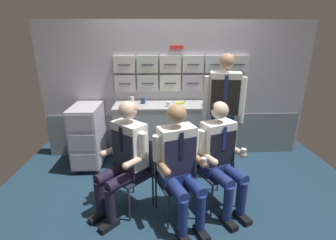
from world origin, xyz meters
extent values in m
cube|color=#1E384D|center=(0.00, 0.00, -0.02)|extent=(4.80, 4.80, 0.04)
cube|color=#ACAAB5|center=(0.00, 1.38, 1.07)|extent=(4.20, 0.06, 2.15)
cube|color=slate|center=(0.00, 1.34, 0.35)|extent=(4.12, 0.01, 0.70)
cube|color=#BDB5BB|center=(-0.78, 1.32, 1.23)|extent=(0.32, 0.06, 0.26)
cylinder|color=#1D2728|center=(-0.78, 1.28, 1.23)|extent=(0.18, 0.01, 0.01)
cube|color=#B3BDBD|center=(-0.43, 1.32, 1.23)|extent=(0.32, 0.06, 0.26)
cylinder|color=black|center=(-0.43, 1.28, 1.23)|extent=(0.18, 0.01, 0.01)
cube|color=silver|center=(-0.09, 1.32, 1.23)|extent=(0.32, 0.06, 0.26)
cylinder|color=black|center=(-0.09, 1.28, 1.23)|extent=(0.18, 0.01, 0.01)
cube|color=#B0A8B9|center=(0.26, 1.32, 1.23)|extent=(0.32, 0.06, 0.26)
cylinder|color=#24242E|center=(0.26, 1.28, 1.23)|extent=(0.18, 0.01, 0.01)
cube|color=#B0BEB7|center=(0.61, 1.32, 1.23)|extent=(0.32, 0.06, 0.26)
cylinder|color=#252A21|center=(0.61, 1.28, 1.23)|extent=(0.18, 0.01, 0.01)
cube|color=#B7B8BE|center=(0.95, 1.32, 1.23)|extent=(0.32, 0.06, 0.26)
cylinder|color=black|center=(0.95, 1.28, 1.23)|extent=(0.18, 0.01, 0.01)
cube|color=silver|center=(-0.78, 1.32, 1.51)|extent=(0.32, 0.06, 0.26)
cylinder|color=#1D2A23|center=(-0.78, 1.28, 1.51)|extent=(0.18, 0.01, 0.01)
cube|color=#B5C1B6|center=(-0.43, 1.32, 1.51)|extent=(0.32, 0.06, 0.26)
cylinder|color=#241E2E|center=(-0.43, 1.28, 1.51)|extent=(0.18, 0.01, 0.01)
cube|color=silver|center=(-0.09, 1.32, 1.51)|extent=(0.32, 0.06, 0.26)
cylinder|color=#291D2D|center=(-0.09, 1.28, 1.51)|extent=(0.18, 0.01, 0.01)
cube|color=silver|center=(0.26, 1.32, 1.51)|extent=(0.32, 0.06, 0.26)
cylinder|color=black|center=(0.26, 1.28, 1.51)|extent=(0.18, 0.01, 0.01)
cube|color=silver|center=(0.61, 1.32, 1.51)|extent=(0.32, 0.06, 0.26)
cylinder|color=#1C252A|center=(0.61, 1.28, 1.51)|extent=(0.18, 0.01, 0.01)
cube|color=silver|center=(0.95, 1.32, 1.51)|extent=(0.32, 0.06, 0.26)
cylinder|color=black|center=(0.95, 1.28, 1.51)|extent=(0.18, 0.01, 0.01)
cube|color=red|center=(0.01, 1.33, 1.76)|extent=(0.20, 0.02, 0.05)
cube|color=#BCC0BF|center=(-0.16, 1.09, 0.46)|extent=(1.52, 0.52, 0.92)
cube|color=#ADB1B0|center=(-0.16, 1.09, 0.94)|extent=(1.55, 0.53, 0.03)
sphere|color=black|center=(-1.50, 0.73, 0.04)|extent=(0.07, 0.07, 0.07)
sphere|color=black|center=(-1.19, 0.73, 0.04)|extent=(0.07, 0.07, 0.07)
sphere|color=black|center=(-1.50, 1.28, 0.04)|extent=(0.07, 0.07, 0.07)
sphere|color=black|center=(-1.19, 1.28, 0.04)|extent=(0.07, 0.07, 0.07)
cube|color=silver|center=(-1.34, 1.00, 0.51)|extent=(0.40, 0.64, 0.89)
cube|color=#ACA6B2|center=(-1.34, 0.68, 0.22)|extent=(0.35, 0.01, 0.24)
cube|color=#ACA6B2|center=(-1.34, 0.68, 0.51)|extent=(0.35, 0.01, 0.24)
cube|color=#ACA6B2|center=(-1.34, 0.68, 0.81)|extent=(0.35, 0.01, 0.24)
cylinder|color=#28282D|center=(-1.34, 0.70, 0.94)|extent=(0.32, 0.02, 0.02)
cylinder|color=#2D2D33|center=(-0.86, -0.01, 0.20)|extent=(0.02, 0.02, 0.41)
cylinder|color=#2D2D33|center=(-0.60, -0.26, 0.20)|extent=(0.02, 0.02, 0.41)
cylinder|color=#2D2D33|center=(-0.61, 0.25, 0.20)|extent=(0.02, 0.02, 0.41)
cylinder|color=#2D2D33|center=(-0.35, 0.00, 0.20)|extent=(0.02, 0.02, 0.41)
cube|color=#1C2234|center=(-0.60, -0.01, 0.42)|extent=(0.57, 0.57, 0.02)
cube|color=#1C2234|center=(-0.47, 0.13, 0.63)|extent=(0.29, 0.27, 0.40)
cylinder|color=#2D2D33|center=(-0.61, 0.25, 0.63)|extent=(0.02, 0.02, 0.40)
cylinder|color=#2D2D33|center=(-0.35, 0.00, 0.63)|extent=(0.02, 0.02, 0.40)
cube|color=black|center=(-0.94, -0.23, 0.03)|extent=(0.22, 0.22, 0.06)
cube|color=black|center=(-0.80, -0.36, 0.03)|extent=(0.22, 0.22, 0.06)
cylinder|color=black|center=(-0.92, -0.20, 0.26)|extent=(0.10, 0.10, 0.40)
cylinder|color=black|center=(-0.78, -0.33, 0.26)|extent=(0.10, 0.10, 0.40)
cylinder|color=black|center=(-0.79, -0.07, 0.48)|extent=(0.37, 0.38, 0.13)
cylinder|color=black|center=(-0.65, -0.20, 0.48)|extent=(0.37, 0.38, 0.13)
cube|color=black|center=(-0.60, -0.01, 0.49)|extent=(0.39, 0.39, 0.12)
cube|color=white|center=(-0.59, 0.01, 0.80)|extent=(0.41, 0.41, 0.50)
cube|color=#21273A|center=(-0.66, -0.07, 0.76)|extent=(0.26, 0.25, 0.40)
cube|color=black|center=(-0.67, -0.08, 0.89)|extent=(0.04, 0.04, 0.28)
cylinder|color=white|center=(-0.74, 0.16, 0.85)|extent=(0.08, 0.08, 0.27)
cylinder|color=beige|center=(-0.81, 0.06, 0.70)|extent=(0.22, 0.23, 0.07)
sphere|color=beige|center=(-0.89, -0.02, 0.70)|extent=(0.08, 0.08, 0.08)
cylinder|color=white|center=(-0.43, -0.14, 0.85)|extent=(0.08, 0.08, 0.27)
cylinder|color=beige|center=(-0.52, -0.21, 0.70)|extent=(0.22, 0.23, 0.07)
sphere|color=beige|center=(-0.60, -0.29, 0.70)|extent=(0.08, 0.08, 0.08)
sphere|color=beige|center=(-0.59, 0.01, 1.19)|extent=(0.20, 0.20, 0.20)
ellipsoid|color=tan|center=(-0.58, 0.02, 1.20)|extent=(0.26, 0.26, 0.14)
cylinder|color=#2D2D33|center=(-0.18, -0.39, 0.20)|extent=(0.02, 0.02, 0.41)
cylinder|color=#2D2D33|center=(0.15, -0.27, 0.20)|extent=(0.02, 0.02, 0.41)
cylinder|color=#2D2D33|center=(-0.31, -0.06, 0.20)|extent=(0.02, 0.02, 0.41)
cylinder|color=#2D2D33|center=(0.03, 0.07, 0.20)|extent=(0.02, 0.02, 0.41)
cube|color=#1C2234|center=(-0.08, -0.16, 0.42)|extent=(0.51, 0.51, 0.02)
cube|color=#1C2234|center=(-0.14, 0.01, 0.63)|extent=(0.35, 0.15, 0.40)
cylinder|color=#2D2D33|center=(-0.31, -0.06, 0.63)|extent=(0.02, 0.02, 0.40)
cylinder|color=#2D2D33|center=(0.03, 0.07, 0.63)|extent=(0.02, 0.02, 0.40)
cube|color=black|center=(-0.03, -0.57, 0.03)|extent=(0.16, 0.24, 0.06)
cube|color=black|center=(0.15, -0.50, 0.03)|extent=(0.16, 0.24, 0.06)
cylinder|color=navy|center=(-0.04, -0.53, 0.26)|extent=(0.10, 0.10, 0.40)
cylinder|color=navy|center=(0.14, -0.46, 0.26)|extent=(0.10, 0.10, 0.40)
cylinder|color=navy|center=(-0.11, -0.36, 0.48)|extent=(0.26, 0.42, 0.13)
cylinder|color=navy|center=(0.08, -0.30, 0.48)|extent=(0.26, 0.42, 0.13)
cube|color=navy|center=(-0.08, -0.16, 0.49)|extent=(0.40, 0.31, 0.12)
cube|color=white|center=(-0.09, -0.14, 0.80)|extent=(0.43, 0.33, 0.50)
cube|color=#1F2039|center=(-0.05, -0.25, 0.76)|extent=(0.33, 0.13, 0.40)
cube|color=black|center=(-0.04, -0.25, 0.89)|extent=(0.04, 0.02, 0.28)
cylinder|color=white|center=(-0.29, -0.22, 0.85)|extent=(0.08, 0.08, 0.27)
cylinder|color=#AA7F57|center=(-0.23, -0.32, 0.70)|extent=(0.15, 0.26, 0.07)
sphere|color=#AA7F57|center=(-0.19, -0.42, 0.70)|extent=(0.08, 0.08, 0.08)
cylinder|color=white|center=(0.12, -0.07, 0.85)|extent=(0.08, 0.08, 0.27)
cylinder|color=#AA7F57|center=(0.14, -0.18, 0.70)|extent=(0.15, 0.26, 0.07)
sphere|color=#AA7F57|center=(0.18, -0.29, 0.70)|extent=(0.08, 0.08, 0.08)
cylinder|color=silver|center=(0.18, -0.29, 0.74)|extent=(0.06, 0.06, 0.06)
sphere|color=#AA7F57|center=(-0.09, -0.14, 1.19)|extent=(0.20, 0.20, 0.20)
ellipsoid|color=tan|center=(-0.09, -0.13, 1.21)|extent=(0.24, 0.24, 0.14)
cylinder|color=#2D2D33|center=(0.30, -0.22, 0.20)|extent=(0.02, 0.02, 0.41)
cylinder|color=#2D2D33|center=(0.63, -0.07, 0.20)|extent=(0.02, 0.02, 0.41)
cylinder|color=#2D2D33|center=(0.16, 0.11, 0.20)|extent=(0.02, 0.02, 0.41)
cylinder|color=#2D2D33|center=(0.49, 0.26, 0.20)|extent=(0.02, 0.02, 0.41)
cube|color=#1C2234|center=(0.40, 0.02, 0.42)|extent=(0.53, 0.53, 0.02)
cube|color=#1C2234|center=(0.32, 0.19, 0.63)|extent=(0.35, 0.17, 0.40)
cylinder|color=#2D2D33|center=(0.16, 0.11, 0.63)|extent=(0.02, 0.02, 0.40)
cylinder|color=#2D2D33|center=(0.49, 0.26, 0.63)|extent=(0.02, 0.02, 0.40)
cube|color=black|center=(0.47, -0.37, 0.03)|extent=(0.17, 0.24, 0.06)
cube|color=black|center=(0.64, -0.29, 0.03)|extent=(0.17, 0.24, 0.06)
cylinder|color=navy|center=(0.45, -0.33, 0.26)|extent=(0.10, 0.10, 0.40)
cylinder|color=navy|center=(0.62, -0.26, 0.26)|extent=(0.10, 0.10, 0.40)
cylinder|color=navy|center=(0.38, -0.18, 0.48)|extent=(0.27, 0.40, 0.13)
cylinder|color=navy|center=(0.55, -0.10, 0.48)|extent=(0.27, 0.40, 0.13)
cube|color=navy|center=(0.40, 0.02, 0.49)|extent=(0.39, 0.32, 0.12)
cube|color=white|center=(0.39, 0.04, 0.79)|extent=(0.41, 0.33, 0.48)
cube|color=black|center=(0.43, -0.06, 0.75)|extent=(0.31, 0.15, 0.39)
cube|color=navy|center=(0.43, -0.06, 0.88)|extent=(0.04, 0.03, 0.27)
cylinder|color=white|center=(0.20, -0.05, 0.84)|extent=(0.08, 0.08, 0.26)
cylinder|color=beige|center=(0.26, -0.14, 0.69)|extent=(0.16, 0.25, 0.07)
sphere|color=beige|center=(0.30, -0.24, 0.69)|extent=(0.08, 0.08, 0.08)
cylinder|color=white|center=(0.58, 0.12, 0.84)|extent=(0.08, 0.08, 0.26)
cylinder|color=beige|center=(0.61, 0.02, 0.69)|extent=(0.16, 0.25, 0.07)
sphere|color=beige|center=(0.65, -0.08, 0.69)|extent=(0.08, 0.08, 0.08)
cylinder|color=silver|center=(0.65, -0.08, 0.73)|extent=(0.06, 0.06, 0.06)
sphere|color=beige|center=(0.39, 0.04, 1.17)|extent=(0.19, 0.19, 0.19)
ellipsoid|color=black|center=(0.38, 0.05, 1.18)|extent=(0.24, 0.23, 0.13)
cube|color=black|center=(0.48, 0.60, 0.03)|extent=(0.13, 0.25, 0.06)
cube|color=black|center=(0.68, 0.56, 0.03)|extent=(0.13, 0.25, 0.06)
cylinder|color=navy|center=(0.49, 0.63, 0.50)|extent=(0.12, 0.12, 0.89)
cylinder|color=navy|center=(0.67, 0.59, 0.50)|extent=(0.12, 0.12, 0.89)
cube|color=white|center=(0.58, 0.61, 1.22)|extent=(0.41, 0.28, 0.54)
cube|color=black|center=(0.56, 0.50, 1.19)|extent=(0.35, 0.07, 0.46)
cube|color=navy|center=(0.56, 0.49, 1.32)|extent=(0.04, 0.02, 0.30)
cylinder|color=white|center=(0.35, 0.65, 1.13)|extent=(0.08, 0.08, 0.60)
sphere|color=#A67D5B|center=(0.35, 0.65, 0.83)|extent=(0.08, 0.08, 0.08)
cylinder|color=white|center=(0.81, 0.57, 1.13)|extent=(0.08, 0.08, 0.60)
sphere|color=#A67D5B|center=(0.81, 0.57, 0.83)|extent=(0.08, 0.08, 0.08)
sphere|color=#A67D5B|center=(0.58, 0.61, 1.63)|extent=(0.19, 0.19, 0.19)
ellipsoid|color=slate|center=(0.58, 0.62, 1.64)|extent=(0.21, 0.20, 0.13)
cylinder|color=silver|center=(0.48, 0.93, 1.08)|extent=(0.07, 0.07, 0.26)
cone|color=silver|center=(0.48, 0.93, 1.23)|extent=(0.07, 0.07, 0.02)
cylinder|color=silver|center=(0.48, 0.93, 1.25)|extent=(0.03, 0.03, 0.02)
cylinder|color=#46A15B|center=(0.50, 1.02, 1.08)|extent=(0.07, 0.07, 0.26)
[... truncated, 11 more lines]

